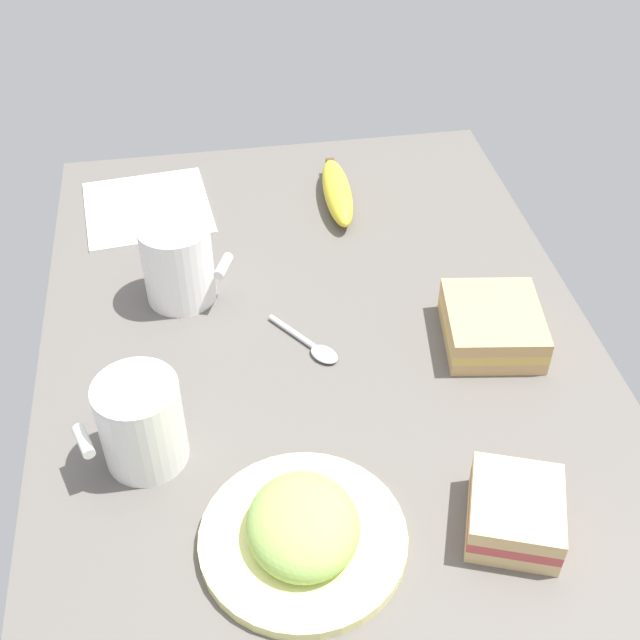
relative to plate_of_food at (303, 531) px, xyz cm
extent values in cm
cube|color=#5B5651|center=(-26.55, 5.94, -2.82)|extent=(90.00, 64.00, 2.00)
cylinder|color=#EAE58C|center=(0.00, 0.00, -1.22)|extent=(19.00, 19.00, 1.20)
ellipsoid|color=#99BF59|center=(0.00, 0.00, 0.81)|extent=(11.28, 10.15, 5.71)
cylinder|color=white|center=(-37.15, -9.49, 3.27)|extent=(8.46, 8.46, 10.18)
cylinder|color=brown|center=(-37.15, -9.49, 7.86)|extent=(7.44, 7.44, 0.40)
cylinder|color=white|center=(-34.93, -4.18, 3.78)|extent=(3.98, 2.57, 1.20)
cylinder|color=white|center=(-12.56, -13.84, 3.08)|extent=(8.23, 8.23, 9.79)
cylinder|color=tan|center=(-12.56, -13.84, 7.47)|extent=(7.25, 7.25, 0.40)
cylinder|color=white|center=(-10.69, -19.12, 3.57)|extent=(3.89, 2.36, 1.20)
cube|color=#DBB77A|center=(1.45, 19.32, -1.02)|extent=(11.48, 10.93, 1.60)
cube|color=#C14C4C|center=(1.45, 19.32, 0.38)|extent=(11.48, 10.93, 1.20)
cube|color=#DBB77A|center=(1.45, 19.32, 1.78)|extent=(11.48, 10.93, 1.60)
cube|color=tan|center=(-23.33, 25.38, -1.02)|extent=(13.30, 12.30, 1.60)
cube|color=#D8B259|center=(-23.33, 25.38, 0.38)|extent=(13.30, 12.30, 1.20)
cube|color=tan|center=(-23.33, 25.38, 1.78)|extent=(13.30, 12.30, 1.60)
ellipsoid|color=yellow|center=(-54.05, 12.94, 0.07)|extent=(16.47, 4.50, 3.77)
cube|color=#4C3819|center=(-61.80, 13.29, 0.07)|extent=(1.20, 1.20, 1.20)
ellipsoid|color=silver|center=(-23.59, 6.06, -1.42)|extent=(4.32, 4.06, 0.80)
cylinder|color=silver|center=(-28.01, 2.86, -1.47)|extent=(6.33, 4.85, 0.70)
cube|color=white|center=(-57.19, -13.63, -1.67)|extent=(18.63, 18.63, 0.30)
camera|label=1|loc=(41.82, -5.35, 62.87)|focal=45.89mm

